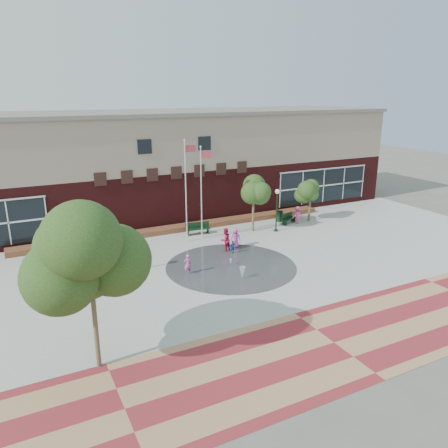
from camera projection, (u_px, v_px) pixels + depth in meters
name	position (u px, v px, depth m)	size (l,w,h in m)	color
ground	(255.00, 284.00, 25.58)	(120.00, 120.00, 0.00)	#666056
plaza_concrete	(224.00, 261.00, 28.99)	(46.00, 18.00, 0.01)	#A8A8A0
paver_band	(334.00, 343.00, 19.60)	(46.00, 6.00, 0.01)	maroon
splash_pad	(231.00, 266.00, 28.14)	(8.40, 8.40, 0.01)	#383A3D
library_building	(156.00, 163.00, 39.15)	(44.40, 10.40, 9.20)	#471213
flower_bed	(182.00, 230.00, 35.48)	(26.00, 1.20, 0.40)	#A51C28
flagpole_left	(186.00, 186.00, 31.51)	(0.89, 0.16, 7.62)	white
flagpole_right	(202.00, 188.00, 32.50)	(0.84, 0.33, 7.06)	white
lamp_left	(88.00, 241.00, 25.41)	(0.42, 0.42, 3.95)	black
lamp_right	(277.00, 205.00, 34.58)	(0.37, 0.37, 3.47)	black
bench_left	(101.00, 248.00, 30.69)	(1.70, 0.65, 0.83)	black
bench_mid	(198.00, 231.00, 34.35)	(1.97, 0.80, 0.96)	black
bench_right	(289.00, 220.00, 37.21)	(1.75, 1.14, 0.86)	black
trash_can	(279.00, 216.00, 37.72)	(0.57, 0.57, 0.93)	black
tree_big_left	(88.00, 250.00, 16.46)	(4.46, 4.46, 7.13)	#4E422D
tree_mid	(254.00, 191.00, 34.34)	(2.71, 2.71, 4.58)	#4E422D
tree_small_right	(310.00, 191.00, 37.16)	(2.17, 2.17, 3.72)	#4E422D
water_jet_a	(242.00, 279.00, 26.26)	(0.38, 0.38, 0.74)	white
water_jet_b	(231.00, 265.00, 28.32)	(0.18, 0.18, 0.42)	white
child_splash	(188.00, 264.00, 26.79)	(0.47, 0.31, 1.30)	#CB57A3
adult_red	(225.00, 240.00, 30.58)	(0.83, 0.65, 1.71)	#CB1443
adult_pink	(236.00, 238.00, 31.39)	(0.70, 0.45, 1.42)	#C04198
child_blue	(233.00, 247.00, 30.28)	(0.56, 0.23, 0.96)	#195FAD
person_bench	(297.00, 215.00, 37.00)	(0.99, 0.57, 1.53)	#DC4685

